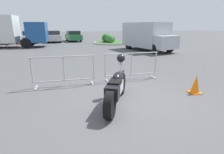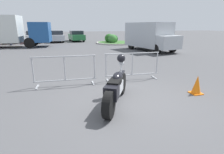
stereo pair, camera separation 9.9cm
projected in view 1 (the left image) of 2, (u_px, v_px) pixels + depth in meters
name	position (u px, v px, depth m)	size (l,w,h in m)	color
ground_plane	(129.00, 100.00, 5.05)	(120.00, 120.00, 0.00)	#4C4C4F
motorcycle	(116.00, 87.00, 4.69)	(1.26, 2.04, 1.27)	black
crowd_barrier_near	(64.00, 71.00, 6.09)	(2.18, 0.56, 1.07)	#9EA0A5
crowd_barrier_far	(131.00, 66.00, 6.82)	(2.18, 0.56, 1.07)	#9EA0A5
delivery_van	(147.00, 36.00, 14.87)	(2.99, 5.30, 2.31)	#B2B7BC
parked_car_red	(7.00, 37.00, 21.09)	(1.97, 4.16, 1.37)	#B21E19
parked_car_white	(31.00, 37.00, 21.76)	(2.06, 4.33, 1.43)	white
parked_car_silver	(53.00, 36.00, 22.54)	(2.06, 4.33, 1.43)	#B7BABF
parked_car_green	(73.00, 36.00, 23.62)	(2.00, 4.21, 1.39)	#236B38
pedestrian	(6.00, 37.00, 18.41)	(0.42, 0.42, 1.69)	#262838
planter_island	(111.00, 41.00, 20.93)	(4.72, 4.72, 1.11)	#ADA89E
traffic_cone	(196.00, 84.00, 5.50)	(0.34, 0.34, 0.59)	orange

